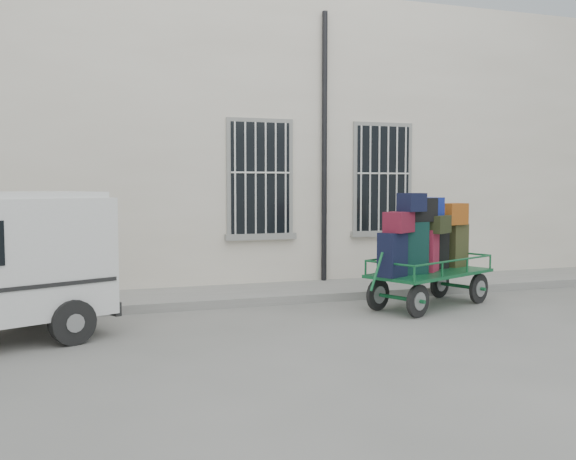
% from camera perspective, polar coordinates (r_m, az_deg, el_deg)
% --- Properties ---
extents(ground, '(80.00, 80.00, 0.00)m').
position_cam_1_polar(ground, '(10.31, 4.33, -7.82)').
color(ground, slate).
rests_on(ground, ground).
extents(building, '(24.00, 5.15, 6.00)m').
position_cam_1_polar(building, '(15.33, -3.69, 7.32)').
color(building, beige).
rests_on(building, ground).
extents(sidewalk, '(24.00, 1.70, 0.15)m').
position_cam_1_polar(sidewalk, '(12.32, 0.33, -5.51)').
color(sidewalk, gray).
rests_on(sidewalk, ground).
extents(luggage_cart, '(2.77, 1.95, 1.98)m').
position_cam_1_polar(luggage_cart, '(11.30, 12.19, -1.51)').
color(luggage_cart, black).
rests_on(luggage_cart, ground).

